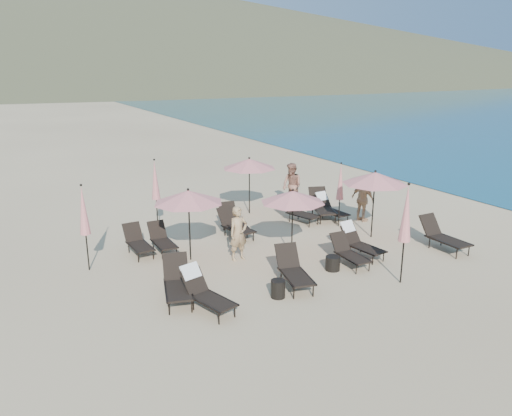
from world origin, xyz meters
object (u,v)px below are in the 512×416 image
lounger_3 (349,252)px  beachgoer_a (238,233)px  lounger_8 (233,220)px  umbrella_closed_0 (406,214)px  umbrella_closed_2 (83,211)px  beachgoer_c (363,199)px  lounger_0 (177,282)px  lounger_4 (359,241)px  side_table_1 (333,263)px  lounger_10 (322,205)px  umbrella_closed_1 (340,182)px  lounger_6 (138,242)px  umbrella_open_3 (249,164)px  lounger_5 (443,235)px  lounger_12 (299,211)px  umbrella_open_0 (188,197)px  lounger_7 (162,239)px  beachgoer_b (292,186)px  lounger_2 (293,270)px  umbrella_open_1 (293,197)px  umbrella_closed_3 (155,180)px  umbrella_open_2 (375,178)px  lounger_11 (330,207)px  side_table_0 (278,289)px  lounger_9 (235,225)px  lounger_1 (205,291)px

lounger_3 → beachgoer_a: 3.36m
lounger_8 → umbrella_closed_0: size_ratio=0.60×
umbrella_closed_2 → beachgoer_c: size_ratio=1.49×
lounger_0 → lounger_4: bearing=17.4°
side_table_1 → lounger_10: bearing=58.2°
umbrella_closed_1 → lounger_6: bearing=174.2°
lounger_3 → umbrella_open_3: size_ratio=0.65×
lounger_5 → lounger_12: (-2.51, 4.67, -0.05)m
umbrella_open_0 → umbrella_open_3: umbrella_open_3 is taller
lounger_7 → umbrella_closed_1: (6.57, -0.61, 1.28)m
lounger_7 → lounger_10: (6.66, 0.61, 0.10)m
beachgoer_b → lounger_12: bearing=-33.7°
lounger_2 → lounger_4: bearing=29.7°
lounger_2 → umbrella_open_3: size_ratio=0.78×
umbrella_open_0 → lounger_10: bearing=15.8°
umbrella_closed_0 → umbrella_closed_1: 5.07m
umbrella_open_0 → umbrella_open_1: (2.94, -1.15, -0.10)m
lounger_0 → umbrella_closed_3: size_ratio=0.71×
lounger_3 → lounger_6: bearing=146.0°
lounger_0 → umbrella_open_3: 8.03m
lounger_7 → umbrella_open_2: size_ratio=0.62×
beachgoer_c → lounger_0: bearing=97.0°
lounger_6 → lounger_11: lounger_11 is taller
umbrella_closed_1 → beachgoer_b: bearing=94.1°
lounger_2 → side_table_0: 0.88m
lounger_8 → lounger_12: (2.72, -0.14, -0.02)m
umbrella_open_3 → beachgoer_a: (-2.58, -4.27, -1.19)m
lounger_6 → beachgoer_a: (2.60, -1.93, 0.44)m
umbrella_closed_2 → side_table_0: 5.94m
lounger_7 → umbrella_closed_2: bearing=-168.8°
lounger_12 → umbrella_open_2: (1.28, -2.66, 1.68)m
lounger_11 → lounger_12: bearing=166.9°
lounger_0 → umbrella_open_0: 3.09m
umbrella_open_0 → beachgoer_b: 6.85m
lounger_9 → umbrella_open_2: umbrella_open_2 is taller
lounger_5 → lounger_10: size_ratio=0.89×
umbrella_open_2 → lounger_9: bearing=151.4°
lounger_12 → umbrella_closed_1: (1.01, -1.16, 1.26)m
lounger_6 → umbrella_open_3: size_ratio=0.67×
lounger_2 → lounger_7: lounger_2 is taller
lounger_9 → umbrella_closed_1: bearing=-19.1°
umbrella_open_3 → beachgoer_c: bearing=-41.8°
lounger_6 → umbrella_open_2: bearing=-19.6°
umbrella_closed_3 → beachgoer_a: 4.43m
lounger_3 → lounger_2: bearing=-166.5°
beachgoer_a → beachgoer_b: (4.50, 4.14, 0.10)m
umbrella_closed_2 → beachgoer_a: size_ratio=1.53×
lounger_1 → beachgoer_b: beachgoer_b is taller
lounger_0 → umbrella_open_2: 7.85m
umbrella_open_2 → beachgoer_a: umbrella_open_2 is taller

